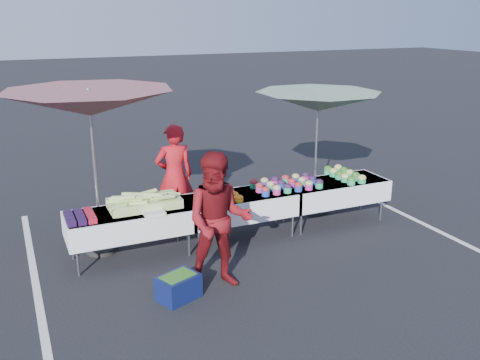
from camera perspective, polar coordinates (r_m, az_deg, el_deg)
name	(u,v)px	position (r m, az deg, el deg)	size (l,w,h in m)	color
ground	(240,238)	(8.87, 0.00, -6.18)	(80.00, 80.00, 0.00)	black
stripe_left	(34,274)	(8.22, -21.11, -9.38)	(0.10, 5.00, 0.00)	silver
stripe_right	(395,210)	(10.49, 16.20, -3.09)	(0.10, 5.00, 0.00)	silver
table_left	(130,221)	(8.13, -11.69, -4.35)	(1.86, 0.81, 0.75)	white
table_center	(240,205)	(8.65, 0.00, -2.64)	(1.86, 0.81, 0.75)	white
table_right	(334,190)	(9.49, 9.98, -1.09)	(1.86, 0.81, 0.75)	white
berry_punnets	(80,217)	(7.90, -16.72, -3.78)	(0.40, 0.54, 0.08)	black
corn_pile	(144,202)	(8.13, -10.25, -2.34)	(1.16, 0.57, 0.26)	#9BC062
plastic_bags	(154,213)	(7.85, -9.16, -3.49)	(0.30, 0.25, 0.05)	white
carrot_bowls	(220,195)	(8.44, -2.14, -1.60)	(0.55, 0.69, 0.11)	orange
potato_cups	(287,184)	(8.93, 4.98, -0.38)	(1.14, 0.58, 0.16)	#233EA7
bean_baskets	(344,174)	(9.62, 11.08, 0.61)	(0.36, 0.86, 0.15)	#28A267
vendor	(175,176)	(9.16, -7.00, 0.44)	(0.65, 0.43, 1.79)	red
customer	(219,221)	(7.04, -2.28, -4.41)	(0.90, 0.70, 1.86)	maroon
umbrella_left	(89,104)	(8.00, -15.77, 7.80)	(2.94, 2.94, 2.54)	black
umbrella_right	(318,102)	(9.54, 8.33, 8.18)	(2.88, 2.88, 2.26)	black
storage_bin	(178,287)	(7.07, -6.59, -11.22)	(0.61, 0.53, 0.33)	#0D1643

